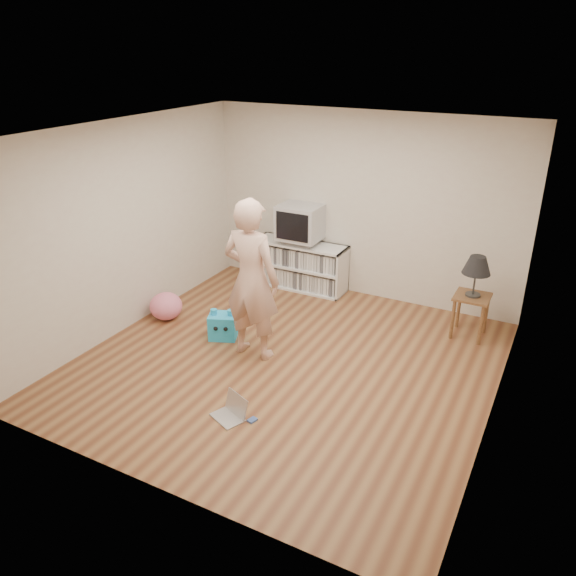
{
  "coord_description": "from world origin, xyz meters",
  "views": [
    {
      "loc": [
        2.61,
        -4.93,
        3.42
      ],
      "look_at": [
        -0.19,
        0.4,
        0.75
      ],
      "focal_mm": 35.0,
      "sensor_mm": 36.0,
      "label": 1
    }
  ],
  "objects_px": {
    "crt_tv": "(300,222)",
    "table_lamp": "(477,266)",
    "laptop": "(232,411)",
    "person": "(251,280)",
    "plush_blue": "(223,326)",
    "plush_pink": "(166,306)",
    "side_table": "(471,306)",
    "dvd_deck": "(300,241)",
    "media_unit": "(301,265)"
  },
  "relations": [
    {
      "from": "table_lamp",
      "to": "plush_blue",
      "type": "xyz_separation_m",
      "value": [
        -2.69,
        -1.49,
        -0.78
      ]
    },
    {
      "from": "crt_tv",
      "to": "table_lamp",
      "type": "xyz_separation_m",
      "value": [
        2.55,
        -0.37,
        -0.08
      ]
    },
    {
      "from": "side_table",
      "to": "laptop",
      "type": "height_order",
      "value": "side_table"
    },
    {
      "from": "table_lamp",
      "to": "media_unit",
      "type": "bearing_deg",
      "value": 171.41
    },
    {
      "from": "person",
      "to": "laptop",
      "type": "xyz_separation_m",
      "value": [
        0.45,
        -1.15,
        -0.89
      ]
    },
    {
      "from": "dvd_deck",
      "to": "side_table",
      "type": "bearing_deg",
      "value": -8.25
    },
    {
      "from": "table_lamp",
      "to": "laptop",
      "type": "bearing_deg",
      "value": -121.62
    },
    {
      "from": "dvd_deck",
      "to": "laptop",
      "type": "bearing_deg",
      "value": -75.21
    },
    {
      "from": "laptop",
      "to": "plush_pink",
      "type": "relative_size",
      "value": 0.93
    },
    {
      "from": "table_lamp",
      "to": "laptop",
      "type": "relative_size",
      "value": 1.29
    },
    {
      "from": "side_table",
      "to": "table_lamp",
      "type": "relative_size",
      "value": 1.07
    },
    {
      "from": "crt_tv",
      "to": "person",
      "type": "xyz_separation_m",
      "value": [
        0.39,
        -2.0,
        -0.07
      ]
    },
    {
      "from": "person",
      "to": "laptop",
      "type": "distance_m",
      "value": 1.52
    },
    {
      "from": "dvd_deck",
      "to": "plush_pink",
      "type": "bearing_deg",
      "value": -122.02
    },
    {
      "from": "side_table",
      "to": "plush_pink",
      "type": "xyz_separation_m",
      "value": [
        -3.66,
        -1.4,
        -0.23
      ]
    },
    {
      "from": "dvd_deck",
      "to": "crt_tv",
      "type": "distance_m",
      "value": 0.29
    },
    {
      "from": "dvd_deck",
      "to": "plush_blue",
      "type": "xyz_separation_m",
      "value": [
        -0.14,
        -1.86,
        -0.57
      ]
    },
    {
      "from": "crt_tv",
      "to": "plush_blue",
      "type": "bearing_deg",
      "value": -94.38
    },
    {
      "from": "side_table",
      "to": "person",
      "type": "xyz_separation_m",
      "value": [
        -2.16,
        -1.64,
        0.53
      ]
    },
    {
      "from": "media_unit",
      "to": "crt_tv",
      "type": "bearing_deg",
      "value": -90.0
    },
    {
      "from": "person",
      "to": "laptop",
      "type": "height_order",
      "value": "person"
    },
    {
      "from": "media_unit",
      "to": "table_lamp",
      "type": "relative_size",
      "value": 2.72
    },
    {
      "from": "crt_tv",
      "to": "plush_pink",
      "type": "relative_size",
      "value": 1.4
    },
    {
      "from": "plush_blue",
      "to": "laptop",
      "type": "bearing_deg",
      "value": -75.72
    },
    {
      "from": "media_unit",
      "to": "person",
      "type": "xyz_separation_m",
      "value": [
        0.39,
        -2.02,
        0.6
      ]
    },
    {
      "from": "crt_tv",
      "to": "plush_pink",
      "type": "xyz_separation_m",
      "value": [
        -1.11,
        -1.76,
        -0.84
      ]
    },
    {
      "from": "media_unit",
      "to": "laptop",
      "type": "xyz_separation_m",
      "value": [
        0.83,
        -3.18,
        -0.29
      ]
    },
    {
      "from": "plush_blue",
      "to": "plush_pink",
      "type": "height_order",
      "value": "plush_blue"
    },
    {
      "from": "plush_pink",
      "to": "laptop",
      "type": "bearing_deg",
      "value": -35.68
    },
    {
      "from": "person",
      "to": "plush_pink",
      "type": "bearing_deg",
      "value": -8.63
    },
    {
      "from": "media_unit",
      "to": "laptop",
      "type": "height_order",
      "value": "media_unit"
    },
    {
      "from": "table_lamp",
      "to": "laptop",
      "type": "height_order",
      "value": "table_lamp"
    },
    {
      "from": "table_lamp",
      "to": "plush_blue",
      "type": "distance_m",
      "value": 3.17
    },
    {
      "from": "media_unit",
      "to": "plush_pink",
      "type": "relative_size",
      "value": 3.27
    },
    {
      "from": "plush_pink",
      "to": "side_table",
      "type": "bearing_deg",
      "value": 20.91
    },
    {
      "from": "media_unit",
      "to": "crt_tv",
      "type": "relative_size",
      "value": 2.33
    },
    {
      "from": "dvd_deck",
      "to": "crt_tv",
      "type": "bearing_deg",
      "value": -90.0
    },
    {
      "from": "person",
      "to": "media_unit",
      "type": "bearing_deg",
      "value": -78.7
    },
    {
      "from": "media_unit",
      "to": "table_lamp",
      "type": "height_order",
      "value": "table_lamp"
    },
    {
      "from": "table_lamp",
      "to": "person",
      "type": "distance_m",
      "value": 2.71
    },
    {
      "from": "dvd_deck",
      "to": "plush_blue",
      "type": "distance_m",
      "value": 1.95
    },
    {
      "from": "media_unit",
      "to": "plush_pink",
      "type": "xyz_separation_m",
      "value": [
        -1.11,
        -1.78,
        -0.17
      ]
    },
    {
      "from": "table_lamp",
      "to": "person",
      "type": "bearing_deg",
      "value": -142.91
    },
    {
      "from": "side_table",
      "to": "plush_pink",
      "type": "relative_size",
      "value": 1.28
    },
    {
      "from": "media_unit",
      "to": "laptop",
      "type": "distance_m",
      "value": 3.3
    },
    {
      "from": "person",
      "to": "plush_blue",
      "type": "bearing_deg",
      "value": -15.43
    },
    {
      "from": "laptop",
      "to": "person",
      "type": "bearing_deg",
      "value": 133.78
    },
    {
      "from": "crt_tv",
      "to": "table_lamp",
      "type": "height_order",
      "value": "crt_tv"
    },
    {
      "from": "crt_tv",
      "to": "plush_pink",
      "type": "distance_m",
      "value": 2.24
    },
    {
      "from": "media_unit",
      "to": "plush_pink",
      "type": "height_order",
      "value": "media_unit"
    }
  ]
}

